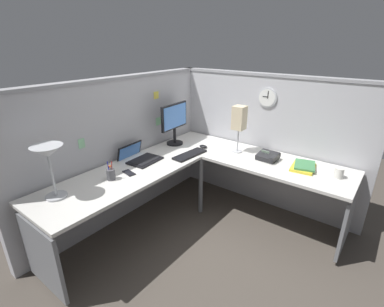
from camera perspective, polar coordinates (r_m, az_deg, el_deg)
name	(u,v)px	position (r m, az deg, el deg)	size (l,w,h in m)	color
ground_plane	(204,222)	(3.26, 2.37, -13.90)	(6.80, 6.80, 0.00)	#4C443D
cubicle_wall_back	(121,150)	(3.18, -14.21, 0.75)	(2.57, 0.12, 1.58)	#B2B2B7
cubicle_wall_right	(264,141)	(3.47, 14.54, 2.49)	(0.12, 2.37, 1.58)	#B2B2B7
desk	(200,179)	(2.80, 1.64, -5.16)	(2.35, 2.15, 0.73)	silver
monitor	(174,121)	(3.37, -3.61, 6.68)	(0.46, 0.20, 0.50)	black
laptop	(138,157)	(3.05, -10.92, -0.72)	(0.37, 0.40, 0.22)	black
keyboard	(190,155)	(3.09, -0.44, -0.21)	(0.43, 0.14, 0.02)	black
computer_mouse	(203,146)	(3.32, 2.33, 1.45)	(0.06, 0.10, 0.03)	black
desk_lamp_dome	(48,156)	(2.41, -27.32, -0.41)	(0.24, 0.24, 0.44)	#B7BABF
pen_cup	(111,174)	(2.66, -16.24, -4.08)	(0.08, 0.08, 0.18)	#4C4C51
cell_phone	(129,173)	(2.75, -12.75, -3.88)	(0.07, 0.14, 0.01)	black
office_phone	(268,157)	(3.08, 15.31, -0.63)	(0.20, 0.22, 0.11)	#232326
book_stack	(304,166)	(2.99, 21.85, -2.47)	(0.32, 0.26, 0.04)	yellow
desk_lamp_paper	(239,119)	(3.12, 9.61, 6.91)	(0.13, 0.13, 0.53)	#B7BABF
coffee_mug	(339,173)	(2.92, 27.83, -3.54)	(0.08, 0.08, 0.10)	silver
wall_clock	(268,98)	(3.28, 15.17, 10.97)	(0.04, 0.22, 0.22)	#B7BABF
pinned_note_leftmost	(82,143)	(2.81, -21.63, 1.91)	(0.06, 0.00, 0.09)	#8CCC99
pinned_note_middle	(159,121)	(3.43, -6.73, 6.60)	(0.11, 0.00, 0.09)	#8CCC99
pinned_note_rightmost	(156,95)	(3.34, -7.33, 11.73)	(0.08, 0.00, 0.08)	#EAD84C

